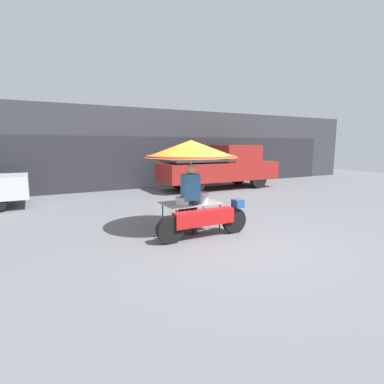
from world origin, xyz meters
name	(u,v)px	position (x,y,z in m)	size (l,w,h in m)	color
ground_plane	(228,241)	(0.00, 0.00, 0.00)	(36.00, 36.00, 0.00)	slate
shopfront_building	(115,149)	(0.00, 9.02, 1.77)	(28.00, 2.06, 3.55)	#38383D
vendor_motorcycle_cart	(192,159)	(-0.30, 0.97, 1.65)	(2.13, 2.05, 2.06)	black
vendor_person	(191,196)	(-0.43, 0.81, 0.86)	(0.38, 0.22, 1.54)	#2D2D33
pickup_truck	(222,167)	(4.09, 6.37, 0.94)	(5.41, 1.80, 1.94)	black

